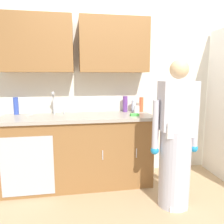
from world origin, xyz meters
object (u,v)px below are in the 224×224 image
at_px(knife_on_counter, 31,115).
at_px(sponge, 135,115).
at_px(bottle_soap, 134,106).
at_px(cup_by_sink, 137,110).
at_px(person_at_sink, 176,146).
at_px(bottle_dish_liquid, 125,104).
at_px(bottle_water_tall, 141,104).
at_px(sink, 56,117).
at_px(bottle_cleaner_spray, 16,106).

xyz_separation_m(knife_on_counter, sponge, (1.34, -0.31, 0.01)).
distance_m(bottle_soap, cup_by_sink, 0.15).
bearing_deg(person_at_sink, cup_by_sink, 107.60).
xyz_separation_m(bottle_dish_liquid, bottle_water_tall, (0.23, -0.03, -0.01)).
xyz_separation_m(sink, cup_by_sink, (1.08, 0.04, 0.07)).
relative_size(bottle_cleaner_spray, cup_by_sink, 2.23).
relative_size(bottle_dish_liquid, bottle_cleaner_spray, 0.98).
height_order(bottle_cleaner_spray, bottle_soap, bottle_cleaner_spray).
distance_m(bottle_water_tall, bottle_soap, 0.11).
distance_m(bottle_water_tall, cup_by_sink, 0.17).
relative_size(bottle_water_tall, knife_on_counter, 0.88).
relative_size(person_at_sink, bottle_dish_liquid, 7.17).
bearing_deg(sponge, bottle_soap, 76.51).
xyz_separation_m(sink, person_at_sink, (1.32, -0.70, -0.23)).
distance_m(bottle_dish_liquid, bottle_cleaner_spray, 1.49).
distance_m(sink, cup_by_sink, 1.09).
xyz_separation_m(bottle_water_tall, bottle_soap, (-0.10, 0.02, -0.02)).
xyz_separation_m(person_at_sink, bottle_dish_liquid, (-0.37, 0.89, 0.36)).
relative_size(bottle_water_tall, sponge, 1.92).
height_order(bottle_soap, sponge, bottle_soap).
xyz_separation_m(bottle_soap, knife_on_counter, (-1.42, -0.04, -0.08)).
distance_m(knife_on_counter, sponge, 1.37).
xyz_separation_m(sink, bottle_soap, (1.08, 0.19, 0.10)).
relative_size(bottle_water_tall, bottle_soap, 1.28).
bearing_deg(sink, knife_on_counter, 155.26).
xyz_separation_m(bottle_cleaner_spray, cup_by_sink, (1.62, -0.18, -0.06)).
bearing_deg(knife_on_counter, bottle_water_tall, -69.51).
bearing_deg(person_at_sink, bottle_cleaner_spray, 153.67).
bearing_deg(bottle_dish_liquid, bottle_soap, -1.30).
height_order(bottle_dish_liquid, bottle_cleaner_spray, bottle_cleaner_spray).
relative_size(sink, knife_on_counter, 2.08).
distance_m(bottle_water_tall, sponge, 0.38).
bearing_deg(bottle_cleaner_spray, bottle_water_tall, -1.71).
relative_size(sink, person_at_sink, 0.31).
bearing_deg(knife_on_counter, bottle_dish_liquid, -68.26).
xyz_separation_m(bottle_dish_liquid, knife_on_counter, (-1.29, -0.04, -0.11)).
relative_size(bottle_dish_liquid, bottle_soap, 1.37).
height_order(person_at_sink, bottle_soap, person_at_sink).
xyz_separation_m(bottle_soap, cup_by_sink, (0.00, -0.15, -0.03)).
xyz_separation_m(sink, sponge, (1.00, -0.15, 0.03)).
bearing_deg(sink, cup_by_sink, 2.27).
bearing_deg(cup_by_sink, sponge, -113.05).
xyz_separation_m(sink, bottle_dish_liquid, (0.95, 0.19, 0.13)).
bearing_deg(knife_on_counter, bottle_cleaner_spray, 92.43).
height_order(bottle_dish_liquid, cup_by_sink, bottle_dish_liquid).
bearing_deg(sponge, bottle_water_tall, 59.80).
bearing_deg(person_at_sink, bottle_dish_liquid, 112.23).
height_order(person_at_sink, sponge, person_at_sink).
distance_m(bottle_dish_liquid, knife_on_counter, 1.29).
bearing_deg(sink, bottle_dish_liquid, 11.48).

